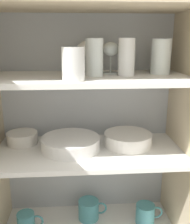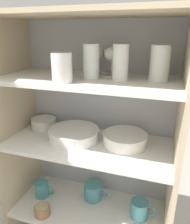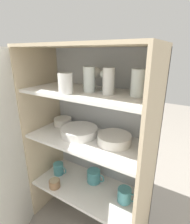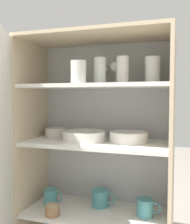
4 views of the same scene
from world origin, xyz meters
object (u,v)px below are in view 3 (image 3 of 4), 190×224
Objects in this scene: serving_bowl_small at (63,121)px; storage_jar at (55,183)px; plate_stack_white at (79,131)px; coffee_mug_primary at (94,176)px; mixing_bowl_large at (114,139)px.

storage_jar is at bearing -69.09° from serving_bowl_small.
plate_stack_white is 0.39m from coffee_mug_primary.
plate_stack_white reaches higher than serving_bowl_small.
plate_stack_white reaches higher than storage_jar.
storage_jar is (-0.22, -0.20, -0.02)m from coffee_mug_primary.
plate_stack_white is 1.77× the size of coffee_mug_primary.
serving_bowl_small is at bearing 110.91° from storage_jar.
serving_bowl_small is at bearing 176.15° from coffee_mug_primary.
plate_stack_white is 0.25m from mixing_bowl_large.
storage_jar is (-0.14, -0.14, -0.40)m from plate_stack_white.
storage_jar is at bearing -137.35° from coffee_mug_primary.
plate_stack_white is at bearing -19.93° from serving_bowl_small.
mixing_bowl_large is 1.49× the size of coffee_mug_primary.
storage_jar is (-0.39, -0.16, -0.40)m from mixing_bowl_large.
mixing_bowl_large is at bearing 22.43° from storage_jar.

